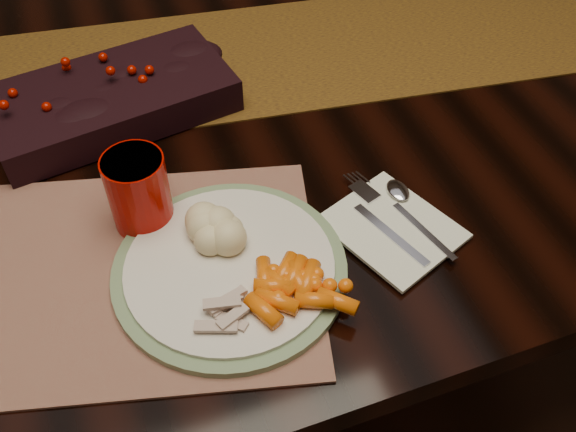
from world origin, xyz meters
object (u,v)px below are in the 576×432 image
object	(u,v)px
mashed_potatoes	(221,222)
turkey_shreds	(220,314)
baby_carrots	(294,289)
red_cup	(139,192)
centerpiece	(110,95)
dinner_plate	(230,268)
placemat_main	(129,273)
dining_table	(230,269)
napkin	(392,228)

from	to	relation	value
mashed_potatoes	turkey_shreds	world-z (taller)	mashed_potatoes
baby_carrots	mashed_potatoes	world-z (taller)	mashed_potatoes
red_cup	mashed_potatoes	bearing A→B (deg)	-39.30
centerpiece	dinner_plate	distance (m)	0.36
placemat_main	red_cup	bearing A→B (deg)	79.17
dining_table	mashed_potatoes	size ratio (longest dim) A/B	21.82
dinner_plate	turkey_shreds	bearing A→B (deg)	-113.60
mashed_potatoes	red_cup	size ratio (longest dim) A/B	0.79
dining_table	baby_carrots	xyz separation A→B (m)	(-0.00, -0.36, 0.40)
turkey_shreds	baby_carrots	bearing A→B (deg)	1.64
dinner_plate	mashed_potatoes	xyz separation A→B (m)	(0.01, 0.05, 0.03)
centerpiece	baby_carrots	size ratio (longest dim) A/B	3.57
centerpiece	napkin	size ratio (longest dim) A/B	2.28
baby_carrots	mashed_potatoes	size ratio (longest dim) A/B	1.18
dining_table	red_cup	xyz separation A→B (m)	(-0.14, -0.17, 0.43)
centerpiece	turkey_shreds	distance (m)	0.42
baby_carrots	dining_table	bearing A→B (deg)	89.64
dinner_plate	napkin	xyz separation A→B (m)	(0.21, -0.00, -0.01)
dining_table	turkey_shreds	bearing A→B (deg)	-103.91
dinner_plate	dining_table	bearing A→B (deg)	78.49
mashed_potatoes	red_cup	distance (m)	0.11
centerpiece	napkin	distance (m)	0.46
turkey_shreds	placemat_main	bearing A→B (deg)	127.71
dining_table	placemat_main	distance (m)	0.48
mashed_potatoes	napkin	world-z (taller)	mashed_potatoes
centerpiece	red_cup	xyz separation A→B (m)	(0.00, -0.23, 0.02)
mashed_potatoes	baby_carrots	bearing A→B (deg)	-65.85
mashed_potatoes	dinner_plate	bearing A→B (deg)	-96.91
dinner_plate	centerpiece	bearing A→B (deg)	102.71
dinner_plate	napkin	world-z (taller)	dinner_plate
placemat_main	mashed_potatoes	size ratio (longest dim) A/B	5.48
placemat_main	mashed_potatoes	bearing A→B (deg)	17.61
dining_table	centerpiece	bearing A→B (deg)	156.86
baby_carrots	turkey_shreds	size ratio (longest dim) A/B	1.39
turkey_shreds	red_cup	bearing A→B (deg)	104.77
baby_carrots	turkey_shreds	world-z (taller)	baby_carrots
red_cup	placemat_main	bearing A→B (deg)	-115.04
centerpiece	placemat_main	xyz separation A→B (m)	(-0.04, -0.31, -0.04)
red_cup	baby_carrots	bearing A→B (deg)	-53.49
dining_table	placemat_main	xyz separation A→B (m)	(-0.17, -0.25, 0.38)
centerpiece	baby_carrots	distance (m)	0.44
turkey_shreds	mashed_potatoes	bearing A→B (deg)	73.03
dinner_plate	baby_carrots	distance (m)	0.09
turkey_shreds	napkin	size ratio (longest dim) A/B	0.46
baby_carrots	red_cup	size ratio (longest dim) A/B	0.93
dinner_plate	turkey_shreds	size ratio (longest dim) A/B	3.99
centerpiece	mashed_potatoes	bearing A→B (deg)	-74.28
dinner_plate	mashed_potatoes	distance (m)	0.06
centerpiece	mashed_potatoes	distance (m)	0.31
placemat_main	red_cup	size ratio (longest dim) A/B	4.34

